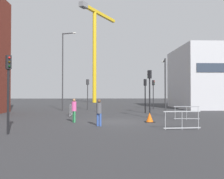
{
  "coord_description": "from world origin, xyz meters",
  "views": [
    {
      "loc": [
        -0.83,
        -16.8,
        2.08
      ],
      "look_at": [
        0.0,
        5.5,
        2.47
      ],
      "focal_mm": 36.64,
      "sensor_mm": 36.0,
      "label": 1
    }
  ],
  "objects_px": {
    "traffic_cone_orange": "(150,118)",
    "streetlamp_short": "(165,81)",
    "streetlamp_tall": "(64,66)",
    "traffic_light_corner": "(153,90)",
    "traffic_light_median": "(150,86)",
    "construction_crane": "(95,42)",
    "traffic_light_verge": "(88,89)",
    "pedestrian_walking": "(99,110)",
    "traffic_light_near": "(145,90)",
    "pedestrian_waiting": "(74,109)",
    "traffic_light_crosswalk": "(8,81)"
  },
  "relations": [
    {
      "from": "streetlamp_tall",
      "to": "traffic_light_near",
      "type": "relative_size",
      "value": 2.61
    },
    {
      "from": "traffic_cone_orange",
      "to": "traffic_light_near",
      "type": "bearing_deg",
      "value": 81.9
    },
    {
      "from": "construction_crane",
      "to": "traffic_light_corner",
      "type": "distance_m",
      "value": 26.48
    },
    {
      "from": "traffic_light_near",
      "to": "pedestrian_walking",
      "type": "bearing_deg",
      "value": -116.19
    },
    {
      "from": "streetlamp_tall",
      "to": "traffic_light_verge",
      "type": "bearing_deg",
      "value": 22.84
    },
    {
      "from": "pedestrian_walking",
      "to": "pedestrian_waiting",
      "type": "height_order",
      "value": "pedestrian_waiting"
    },
    {
      "from": "traffic_light_crosswalk",
      "to": "traffic_light_corner",
      "type": "relative_size",
      "value": 1.03
    },
    {
      "from": "streetlamp_tall",
      "to": "traffic_light_corner",
      "type": "bearing_deg",
      "value": 14.45
    },
    {
      "from": "traffic_light_corner",
      "to": "pedestrian_waiting",
      "type": "xyz_separation_m",
      "value": [
        -8.9,
        -14.28,
        -1.63
      ]
    },
    {
      "from": "streetlamp_short",
      "to": "pedestrian_waiting",
      "type": "xyz_separation_m",
      "value": [
        -7.88,
        -4.6,
        -2.24
      ]
    },
    {
      "from": "pedestrian_walking",
      "to": "traffic_cone_orange",
      "type": "relative_size",
      "value": 2.44
    },
    {
      "from": "pedestrian_walking",
      "to": "construction_crane",
      "type": "bearing_deg",
      "value": 92.56
    },
    {
      "from": "pedestrian_walking",
      "to": "traffic_light_corner",
      "type": "bearing_deg",
      "value": 66.44
    },
    {
      "from": "traffic_light_median",
      "to": "traffic_light_near",
      "type": "xyz_separation_m",
      "value": [
        0.52,
        4.89,
        -0.27
      ]
    },
    {
      "from": "traffic_light_crosswalk",
      "to": "pedestrian_waiting",
      "type": "height_order",
      "value": "traffic_light_crosswalk"
    },
    {
      "from": "traffic_light_median",
      "to": "construction_crane",
      "type": "bearing_deg",
      "value": 100.03
    },
    {
      "from": "pedestrian_waiting",
      "to": "traffic_light_near",
      "type": "bearing_deg",
      "value": 49.58
    },
    {
      "from": "streetlamp_tall",
      "to": "traffic_light_near",
      "type": "height_order",
      "value": "streetlamp_tall"
    },
    {
      "from": "traffic_light_crosswalk",
      "to": "traffic_light_near",
      "type": "distance_m",
      "value": 15.55
    },
    {
      "from": "traffic_light_crosswalk",
      "to": "pedestrian_waiting",
      "type": "xyz_separation_m",
      "value": [
        2.75,
        4.69,
        -1.71
      ]
    },
    {
      "from": "traffic_cone_orange",
      "to": "streetlamp_short",
      "type": "bearing_deg",
      "value": 62.76
    },
    {
      "from": "traffic_light_near",
      "to": "traffic_light_corner",
      "type": "relative_size",
      "value": 0.93
    },
    {
      "from": "streetlamp_short",
      "to": "traffic_light_corner",
      "type": "bearing_deg",
      "value": 83.98
    },
    {
      "from": "streetlamp_short",
      "to": "traffic_light_median",
      "type": "height_order",
      "value": "streetlamp_short"
    },
    {
      "from": "streetlamp_short",
      "to": "traffic_light_near",
      "type": "relative_size",
      "value": 1.48
    },
    {
      "from": "streetlamp_tall",
      "to": "traffic_light_near",
      "type": "distance_m",
      "value": 10.36
    },
    {
      "from": "traffic_light_median",
      "to": "traffic_light_corner",
      "type": "relative_size",
      "value": 1.04
    },
    {
      "from": "streetlamp_tall",
      "to": "traffic_light_corner",
      "type": "distance_m",
      "value": 12.29
    },
    {
      "from": "traffic_light_median",
      "to": "traffic_cone_orange",
      "type": "relative_size",
      "value": 5.82
    },
    {
      "from": "traffic_light_verge",
      "to": "traffic_light_crosswalk",
      "type": "bearing_deg",
      "value": -99.45
    },
    {
      "from": "pedestrian_walking",
      "to": "streetlamp_short",
      "type": "bearing_deg",
      "value": 47.17
    },
    {
      "from": "construction_crane",
      "to": "traffic_light_verge",
      "type": "relative_size",
      "value": 5.63
    },
    {
      "from": "construction_crane",
      "to": "pedestrian_walking",
      "type": "height_order",
      "value": "construction_crane"
    },
    {
      "from": "traffic_light_near",
      "to": "traffic_cone_orange",
      "type": "relative_size",
      "value": 5.18
    },
    {
      "from": "streetlamp_tall",
      "to": "traffic_light_verge",
      "type": "xyz_separation_m",
      "value": [
        2.79,
        1.18,
        -2.8
      ]
    },
    {
      "from": "construction_crane",
      "to": "traffic_light_near",
      "type": "bearing_deg",
      "value": -77.32
    },
    {
      "from": "construction_crane",
      "to": "pedestrian_waiting",
      "type": "bearing_deg",
      "value": -90.2
    },
    {
      "from": "construction_crane",
      "to": "traffic_light_corner",
      "type": "bearing_deg",
      "value": -68.39
    },
    {
      "from": "traffic_light_near",
      "to": "pedestrian_waiting",
      "type": "bearing_deg",
      "value": -130.42
    },
    {
      "from": "traffic_light_crosswalk",
      "to": "pedestrian_walking",
      "type": "relative_size",
      "value": 2.36
    },
    {
      "from": "traffic_light_verge",
      "to": "pedestrian_waiting",
      "type": "height_order",
      "value": "traffic_light_verge"
    },
    {
      "from": "streetlamp_short",
      "to": "traffic_light_verge",
      "type": "relative_size",
      "value": 1.38
    },
    {
      "from": "construction_crane",
      "to": "streetlamp_tall",
      "type": "distance_m",
      "value": 26.77
    },
    {
      "from": "pedestrian_walking",
      "to": "traffic_cone_orange",
      "type": "bearing_deg",
      "value": 26.85
    },
    {
      "from": "traffic_light_median",
      "to": "traffic_light_crosswalk",
      "type": "relative_size",
      "value": 1.01
    },
    {
      "from": "traffic_light_median",
      "to": "traffic_light_corner",
      "type": "xyz_separation_m",
      "value": [
        2.84,
        11.43,
        -0.1
      ]
    },
    {
      "from": "traffic_light_crosswalk",
      "to": "traffic_light_near",
      "type": "xyz_separation_m",
      "value": [
        9.34,
        12.43,
        -0.25
      ]
    },
    {
      "from": "traffic_light_median",
      "to": "traffic_light_verge",
      "type": "distance_m",
      "value": 11.32
    },
    {
      "from": "traffic_light_crosswalk",
      "to": "traffic_light_corner",
      "type": "height_order",
      "value": "traffic_light_crosswalk"
    },
    {
      "from": "traffic_light_verge",
      "to": "pedestrian_walking",
      "type": "relative_size",
      "value": 2.28
    }
  ]
}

